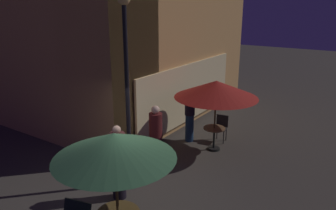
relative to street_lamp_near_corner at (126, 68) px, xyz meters
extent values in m
plane|color=#3A342E|center=(-0.93, -0.49, -2.96)|extent=(60.00, 60.00, 0.00)
cube|color=tan|center=(4.90, 2.01, 0.86)|extent=(8.78, 2.12, 7.63)
cube|color=tan|center=(1.56, 5.12, 0.86)|extent=(2.12, 8.32, 7.63)
cube|color=beige|center=(4.46, 0.92, -1.71)|extent=(6.15, 0.08, 2.10)
cylinder|color=black|center=(0.00, 0.00, -0.77)|extent=(0.10, 0.10, 4.36)
cylinder|color=black|center=(2.99, -0.84, -2.94)|extent=(0.40, 0.40, 0.03)
cylinder|color=black|center=(2.99, -0.84, -2.61)|extent=(0.06, 0.06, 0.69)
cylinder|color=brown|center=(2.99, -0.84, -2.25)|extent=(0.67, 0.67, 0.03)
cylinder|color=#4C3C1C|center=(-1.86, -1.29, -1.84)|extent=(0.05, 0.05, 2.24)
cone|color=#2D5735|center=(-1.86, -1.29, -0.89)|extent=(2.12, 2.12, 0.45)
cylinder|color=black|center=(2.99, -0.84, -2.93)|extent=(0.36, 0.36, 0.06)
cylinder|color=#48371D|center=(2.99, -0.84, -1.89)|extent=(0.05, 0.05, 2.14)
cone|color=maroon|center=(2.99, -0.84, -1.02)|extent=(2.49, 2.49, 0.50)
cylinder|color=#272524|center=(3.54, -0.92, -2.74)|extent=(0.03, 0.03, 0.44)
cylinder|color=#272524|center=(3.50, -0.61, -2.74)|extent=(0.03, 0.03, 0.44)
cylinder|color=#272524|center=(3.85, -0.87, -2.74)|extent=(0.03, 0.03, 0.44)
cylinder|color=#272524|center=(3.81, -0.56, -2.74)|extent=(0.03, 0.03, 0.44)
cube|color=#272524|center=(3.67, -0.74, -2.50)|extent=(0.45, 0.45, 0.04)
cube|color=#272524|center=(3.85, -0.71, -2.28)|extent=(0.10, 0.39, 0.39)
cylinder|color=navy|center=(3.16, 0.13, -2.50)|extent=(0.28, 0.28, 0.91)
cylinder|color=black|center=(3.16, 0.13, -1.74)|extent=(0.32, 0.32, 0.61)
sphere|color=brown|center=(3.16, 0.13, -1.34)|extent=(0.20, 0.20, 0.20)
cylinder|color=#4F1628|center=(1.14, 0.03, -2.52)|extent=(0.31, 0.31, 0.88)
cylinder|color=#531A19|center=(1.14, 0.03, -1.75)|extent=(0.36, 0.36, 0.66)
sphere|color=beige|center=(1.14, 0.03, -1.31)|extent=(0.23, 0.23, 0.23)
cylinder|color=black|center=(-0.61, -0.18, -2.48)|extent=(0.31, 0.31, 0.95)
cylinder|color=#482120|center=(-0.61, -0.18, -1.67)|extent=(0.37, 0.37, 0.66)
sphere|color=tan|center=(-0.61, -0.18, -1.26)|extent=(0.19, 0.19, 0.19)
camera|label=1|loc=(-5.59, -4.86, 1.41)|focal=35.14mm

